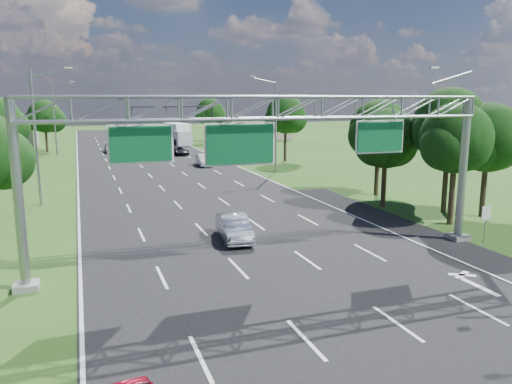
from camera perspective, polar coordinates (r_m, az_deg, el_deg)
name	(u,v)px	position (r m, az deg, el deg)	size (l,w,h in m)	color
ground	(191,195)	(41.65, -7.39, -0.36)	(220.00, 220.00, 0.00)	#274A16
road	(191,195)	(41.65, -7.39, -0.36)	(18.00, 180.00, 0.02)	black
road_flare	(416,233)	(31.46, 17.85, -4.45)	(3.00, 30.00, 0.02)	black
sign_gantry	(277,121)	(23.72, 2.41, 8.13)	(23.50, 1.00, 9.56)	gray
regulatory_sign	(486,217)	(30.32, 24.79, -2.56)	(0.60, 0.08, 2.10)	gray
traffic_signal	(190,116)	(76.72, -7.61, 8.59)	(12.21, 0.24, 7.00)	black
streetlight_l_near	(38,131)	(40.15, -23.65, 6.45)	(2.97, 0.22, 10.16)	gray
streetlight_l_far	(56,115)	(75.07, -21.92, 8.18)	(2.97, 0.22, 10.16)	gray
streetlight_r_mid	(274,120)	(53.83, 2.09, 8.22)	(2.97, 0.22, 10.16)	gray
tree_cluster_right	(429,136)	(37.45, 19.14, 6.10)	(9.91, 14.60, 8.68)	#2D2116
tree_verge_lc	(45,118)	(80.19, -22.93, 7.80)	(5.76, 4.80, 7.62)	#2D2116
tree_verge_rd	(286,116)	(63.07, 3.44, 8.63)	(5.76, 4.80, 8.28)	#2D2116
tree_verge_re	(210,113)	(90.92, -5.24, 8.98)	(5.76, 4.80, 7.84)	#2D2116
building_right	(255,128)	(97.75, -0.10, 7.28)	(12.00, 9.00, 4.00)	gray
silver_sedan	(234,228)	(28.36, -2.51, -4.08)	(1.51, 4.34, 1.43)	#ABB1B6
car_queue_a	(112,148)	(76.32, -16.13, 4.90)	(2.02, 4.97, 1.44)	silver
car_queue_b	(179,151)	(70.90, -8.77, 4.67)	(1.94, 4.21, 1.17)	black
car_queue_d	(204,160)	(59.32, -5.94, 3.66)	(1.46, 4.18, 1.38)	white
box_truck	(179,134)	(88.57, -8.83, 6.57)	(3.53, 9.47, 3.48)	white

